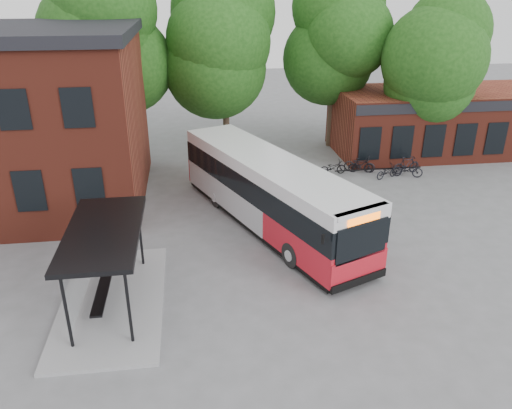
{
  "coord_description": "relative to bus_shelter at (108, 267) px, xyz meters",
  "views": [
    {
      "loc": [
        -1.49,
        -16.16,
        10.27
      ],
      "look_at": [
        1.03,
        2.25,
        2.0
      ],
      "focal_mm": 35.0,
      "sensor_mm": 36.0,
      "label": 1
    }
  ],
  "objects": [
    {
      "name": "bus_shelter",
      "position": [
        0.0,
        0.0,
        0.0
      ],
      "size": [
        3.6,
        7.0,
        2.9
      ],
      "primitive_type": null,
      "color": "black",
      "rests_on": "ground"
    },
    {
      "name": "bicycle_2",
      "position": [
        12.86,
        11.63,
        -0.98
      ],
      "size": [
        1.91,
        1.27,
        0.95
      ],
      "primitive_type": "imported",
      "rotation": [
        0.0,
        0.0,
        1.18
      ],
      "color": "black",
      "rests_on": "ground"
    },
    {
      "name": "bicycle_4",
      "position": [
        14.07,
        10.39,
        -1.05
      ],
      "size": [
        1.6,
        1.09,
        0.8
      ],
      "primitive_type": "imported",
      "rotation": [
        0.0,
        0.0,
        1.98
      ],
      "color": "black",
      "rests_on": "ground"
    },
    {
      "name": "bicycle_3",
      "position": [
        12.9,
        11.51,
        -1.01
      ],
      "size": [
        1.52,
        0.71,
        0.88
      ],
      "primitive_type": "imported",
      "rotation": [
        0.0,
        0.0,
        1.36
      ],
      "color": "black",
      "rests_on": "ground"
    },
    {
      "name": "tree_1",
      "position": [
        5.5,
        18.0,
        3.75
      ],
      "size": [
        7.92,
        7.92,
        10.4
      ],
      "primitive_type": null,
      "color": "#1A4612",
      "rests_on": "ground"
    },
    {
      "name": "city_bus",
      "position": [
        6.41,
        5.32,
        0.15
      ],
      "size": [
        7.26,
        12.64,
        3.19
      ],
      "primitive_type": null,
      "rotation": [
        0.0,
        0.0,
        0.39
      ],
      "color": "red",
      "rests_on": "ground"
    },
    {
      "name": "ground",
      "position": [
        4.5,
        1.0,
        -1.45
      ],
      "size": [
        100.0,
        100.0,
        0.0
      ],
      "primitive_type": "plane",
      "color": "slate"
    },
    {
      "name": "tree_2",
      "position": [
        12.5,
        17.0,
        4.05
      ],
      "size": [
        7.92,
        7.92,
        11.0
      ],
      "primitive_type": null,
      "color": "#1A4612",
      "rests_on": "ground"
    },
    {
      "name": "shop_row",
      "position": [
        19.5,
        15.0,
        0.55
      ],
      "size": [
        14.0,
        6.2,
        4.0
      ],
      "primitive_type": null,
      "color": "maroon",
      "rests_on": "ground"
    },
    {
      "name": "bicycle_6",
      "position": [
        15.32,
        10.44,
        -0.99
      ],
      "size": [
        1.84,
        1.14,
        0.91
      ],
      "primitive_type": "imported",
      "rotation": [
        0.0,
        0.0,
        1.24
      ],
      "color": "black",
      "rests_on": "ground"
    },
    {
      "name": "bike_rail",
      "position": [
        13.78,
        11.0,
        -1.26
      ],
      "size": [
        5.2,
        0.1,
        0.38
      ],
      "primitive_type": null,
      "color": "black",
      "rests_on": "ground"
    },
    {
      "name": "tree_0",
      "position": [
        -1.5,
        17.0,
        4.05
      ],
      "size": [
        7.92,
        7.92,
        11.0
      ],
      "primitive_type": null,
      "color": "#1A4612",
      "rests_on": "ground"
    },
    {
      "name": "bicycle_7",
      "position": [
        15.49,
        11.0,
        -0.93
      ],
      "size": [
        1.79,
        0.81,
        1.04
      ],
      "primitive_type": "imported",
      "rotation": [
        0.0,
        0.0,
        1.76
      ],
      "color": "black",
      "rests_on": "ground"
    },
    {
      "name": "tree_3",
      "position": [
        17.5,
        13.0,
        3.19
      ],
      "size": [
        7.04,
        7.04,
        9.28
      ],
      "primitive_type": null,
      "color": "#1A4612",
      "rests_on": "ground"
    },
    {
      "name": "bicycle_0",
      "position": [
        11.16,
        11.41,
        -1.02
      ],
      "size": [
        1.69,
        0.78,
        0.86
      ],
      "primitive_type": "imported",
      "rotation": [
        0.0,
        0.0,
        1.7
      ],
      "color": "black",
      "rests_on": "ground"
    }
  ]
}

